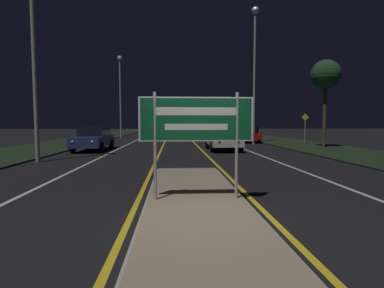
{
  "coord_description": "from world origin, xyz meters",
  "views": [
    {
      "loc": [
        -0.49,
        -5.29,
        1.78
      ],
      "look_at": [
        0.0,
        2.67,
        1.2
      ],
      "focal_mm": 28.0,
      "sensor_mm": 36.0,
      "label": 1
    }
  ],
  "objects_px": {
    "streetlight_left_near": "(33,28)",
    "car_approaching_0": "(94,138)",
    "streetlight_left_far": "(120,85)",
    "car_receding_0": "(223,139)",
    "warning_sign": "(305,125)",
    "car_approaching_1": "(154,132)",
    "car_receding_1": "(246,134)",
    "streetlight_right_near": "(255,54)",
    "car_receding_2": "(226,131)",
    "highway_sign": "(196,123)",
    "car_receding_3": "(211,129)"
  },
  "relations": [
    {
      "from": "highway_sign",
      "to": "car_receding_3",
      "type": "relative_size",
      "value": 0.51
    },
    {
      "from": "streetlight_left_far",
      "to": "car_receding_1",
      "type": "distance_m",
      "value": 15.91
    },
    {
      "from": "car_receding_3",
      "to": "car_receding_1",
      "type": "bearing_deg",
      "value": -88.96
    },
    {
      "from": "car_approaching_0",
      "to": "warning_sign",
      "type": "distance_m",
      "value": 16.44
    },
    {
      "from": "highway_sign",
      "to": "car_approaching_1",
      "type": "distance_m",
      "value": 27.17
    },
    {
      "from": "highway_sign",
      "to": "streetlight_left_far",
      "type": "height_order",
      "value": "streetlight_left_far"
    },
    {
      "from": "streetlight_left_far",
      "to": "car_receding_0",
      "type": "relative_size",
      "value": 2.16
    },
    {
      "from": "warning_sign",
      "to": "car_receding_1",
      "type": "bearing_deg",
      "value": 146.38
    },
    {
      "from": "highway_sign",
      "to": "car_approaching_0",
      "type": "relative_size",
      "value": 0.53
    },
    {
      "from": "streetlight_left_near",
      "to": "car_receding_3",
      "type": "height_order",
      "value": "streetlight_left_near"
    },
    {
      "from": "streetlight_left_near",
      "to": "car_receding_0",
      "type": "relative_size",
      "value": 2.1
    },
    {
      "from": "car_receding_1",
      "to": "car_receding_0",
      "type": "bearing_deg",
      "value": -113.25
    },
    {
      "from": "highway_sign",
      "to": "car_receding_2",
      "type": "bearing_deg",
      "value": 78.76
    },
    {
      "from": "streetlight_left_near",
      "to": "car_receding_0",
      "type": "height_order",
      "value": "streetlight_left_near"
    },
    {
      "from": "streetlight_left_far",
      "to": "warning_sign",
      "type": "height_order",
      "value": "streetlight_left_far"
    },
    {
      "from": "highway_sign",
      "to": "warning_sign",
      "type": "relative_size",
      "value": 1.02
    },
    {
      "from": "streetlight_left_far",
      "to": "car_approaching_1",
      "type": "xyz_separation_m",
      "value": [
        3.84,
        -1.41,
        -5.25
      ]
    },
    {
      "from": "car_receding_2",
      "to": "car_approaching_0",
      "type": "xyz_separation_m",
      "value": [
        -11.62,
        -17.39,
        0.01
      ]
    },
    {
      "from": "highway_sign",
      "to": "car_receding_1",
      "type": "bearing_deg",
      "value": 73.44
    },
    {
      "from": "car_receding_3",
      "to": "warning_sign",
      "type": "relative_size",
      "value": 1.98
    },
    {
      "from": "streetlight_left_near",
      "to": "car_receding_1",
      "type": "height_order",
      "value": "streetlight_left_near"
    },
    {
      "from": "car_receding_0",
      "to": "car_approaching_0",
      "type": "xyz_separation_m",
      "value": [
        -8.24,
        0.57,
        0.01
      ]
    },
    {
      "from": "streetlight_left_far",
      "to": "warning_sign",
      "type": "bearing_deg",
      "value": -33.36
    },
    {
      "from": "car_receding_2",
      "to": "warning_sign",
      "type": "bearing_deg",
      "value": -72.07
    },
    {
      "from": "car_receding_1",
      "to": "car_receding_3",
      "type": "height_order",
      "value": "car_receding_3"
    },
    {
      "from": "streetlight_left_far",
      "to": "car_receding_0",
      "type": "xyz_separation_m",
      "value": [
        9.2,
        -16.04,
        -5.27
      ]
    },
    {
      "from": "streetlight_left_far",
      "to": "car_approaching_1",
      "type": "bearing_deg",
      "value": -20.16
    },
    {
      "from": "streetlight_left_near",
      "to": "car_receding_0",
      "type": "bearing_deg",
      "value": 28.39
    },
    {
      "from": "streetlight_left_near",
      "to": "car_approaching_0",
      "type": "distance_m",
      "value": 7.66
    },
    {
      "from": "streetlight_left_near",
      "to": "car_receding_1",
      "type": "bearing_deg",
      "value": 45.42
    },
    {
      "from": "highway_sign",
      "to": "car_approaching_1",
      "type": "bearing_deg",
      "value": 95.72
    },
    {
      "from": "streetlight_left_far",
      "to": "streetlight_right_near",
      "type": "height_order",
      "value": "streetlight_right_near"
    },
    {
      "from": "streetlight_right_near",
      "to": "car_receding_1",
      "type": "distance_m",
      "value": 6.96
    },
    {
      "from": "car_approaching_1",
      "to": "warning_sign",
      "type": "relative_size",
      "value": 1.69
    },
    {
      "from": "streetlight_right_near",
      "to": "car_receding_0",
      "type": "xyz_separation_m",
      "value": [
        -3.47,
        -5.58,
        -6.57
      ]
    },
    {
      "from": "car_receding_0",
      "to": "car_receding_3",
      "type": "distance_m",
      "value": 29.57
    },
    {
      "from": "car_receding_2",
      "to": "warning_sign",
      "type": "relative_size",
      "value": 1.95
    },
    {
      "from": "highway_sign",
      "to": "car_receding_1",
      "type": "distance_m",
      "value": 21.09
    },
    {
      "from": "car_receding_1",
      "to": "car_approaching_1",
      "type": "height_order",
      "value": "car_approaching_1"
    },
    {
      "from": "streetlight_left_near",
      "to": "streetlight_right_near",
      "type": "relative_size",
      "value": 0.82
    },
    {
      "from": "car_receding_1",
      "to": "car_approaching_0",
      "type": "distance_m",
      "value": 13.67
    },
    {
      "from": "highway_sign",
      "to": "car_receding_2",
      "type": "xyz_separation_m",
      "value": [
        6.03,
        30.35,
        -1.01
      ]
    },
    {
      "from": "highway_sign",
      "to": "car_receding_1",
      "type": "height_order",
      "value": "highway_sign"
    },
    {
      "from": "car_approaching_1",
      "to": "streetlight_left_near",
      "type": "bearing_deg",
      "value": -101.29
    },
    {
      "from": "car_receding_1",
      "to": "car_receding_2",
      "type": "height_order",
      "value": "car_receding_2"
    },
    {
      "from": "streetlight_left_near",
      "to": "highway_sign",
      "type": "bearing_deg",
      "value": -48.05
    },
    {
      "from": "car_receding_0",
      "to": "car_approaching_1",
      "type": "height_order",
      "value": "car_approaching_1"
    },
    {
      "from": "streetlight_left_near",
      "to": "car_receding_1",
      "type": "xyz_separation_m",
      "value": [
        12.63,
        12.82,
        -5.16
      ]
    },
    {
      "from": "car_receding_3",
      "to": "car_approaching_1",
      "type": "relative_size",
      "value": 1.17
    },
    {
      "from": "car_receding_3",
      "to": "car_approaching_0",
      "type": "bearing_deg",
      "value": -111.22
    }
  ]
}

